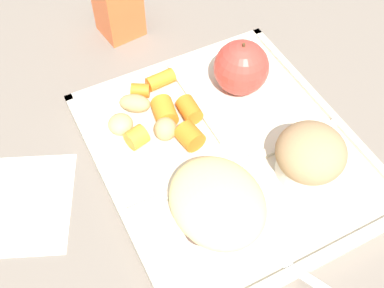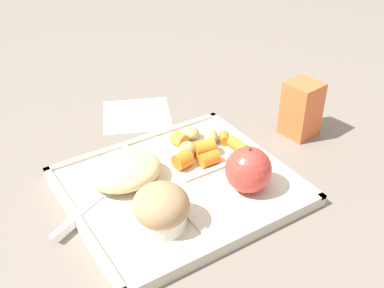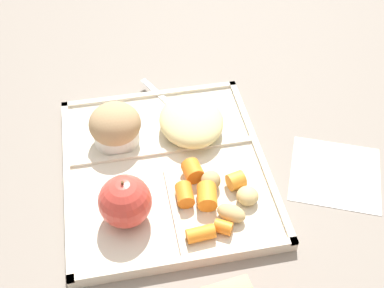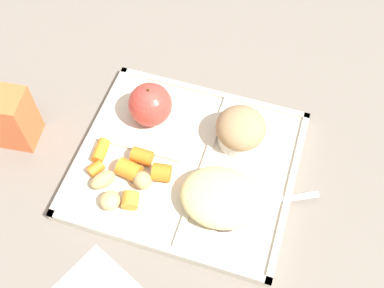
% 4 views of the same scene
% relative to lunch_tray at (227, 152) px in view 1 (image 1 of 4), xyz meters
% --- Properties ---
extents(ground, '(6.00, 6.00, 0.00)m').
position_rel_lunch_tray_xyz_m(ground, '(0.00, -0.00, -0.01)').
color(ground, slate).
extents(lunch_tray, '(0.33, 0.29, 0.02)m').
position_rel_lunch_tray_xyz_m(lunch_tray, '(0.00, 0.00, 0.00)').
color(lunch_tray, beige).
rests_on(lunch_tray, ground).
extents(green_apple, '(0.07, 0.07, 0.07)m').
position_rel_lunch_tray_xyz_m(green_apple, '(-0.08, 0.06, 0.04)').
color(green_apple, '#C63D33').
rests_on(green_apple, lunch_tray).
extents(bran_muffin, '(0.08, 0.08, 0.06)m').
position_rel_lunch_tray_xyz_m(bran_muffin, '(0.07, 0.06, 0.04)').
color(bran_muffin, silver).
rests_on(bran_muffin, lunch_tray).
extents(carrot_slice_near_corner, '(0.04, 0.03, 0.03)m').
position_rel_lunch_tray_xyz_m(carrot_slice_near_corner, '(-0.08, -0.05, 0.02)').
color(carrot_slice_near_corner, orange).
rests_on(carrot_slice_near_corner, lunch_tray).
extents(carrot_slice_large, '(0.03, 0.03, 0.03)m').
position_rel_lunch_tray_xyz_m(carrot_slice_large, '(-0.03, -0.04, 0.02)').
color(carrot_slice_large, orange).
rests_on(carrot_slice_large, lunch_tray).
extents(carrot_slice_back, '(0.03, 0.02, 0.02)m').
position_rel_lunch_tray_xyz_m(carrot_slice_back, '(-0.07, -0.02, 0.02)').
color(carrot_slice_back, orange).
rests_on(carrot_slice_back, lunch_tray).
extents(carrot_slice_center, '(0.03, 0.03, 0.02)m').
position_rel_lunch_tray_xyz_m(carrot_slice_center, '(-0.06, -0.09, 0.02)').
color(carrot_slice_center, orange).
rests_on(carrot_slice_center, lunch_tray).
extents(carrot_slice_diagonal, '(0.03, 0.03, 0.02)m').
position_rel_lunch_tray_xyz_m(carrot_slice_diagonal, '(-0.13, -0.06, 0.02)').
color(carrot_slice_diagonal, orange).
rests_on(carrot_slice_diagonal, lunch_tray).
extents(carrot_slice_edge, '(0.02, 0.04, 0.02)m').
position_rel_lunch_tray_xyz_m(carrot_slice_edge, '(-0.13, -0.03, 0.02)').
color(carrot_slice_edge, orange).
rests_on(carrot_slice_edge, lunch_tray).
extents(potato_chunk_large, '(0.04, 0.04, 0.02)m').
position_rel_lunch_tray_xyz_m(potato_chunk_large, '(-0.09, -0.10, 0.02)').
color(potato_chunk_large, tan).
rests_on(potato_chunk_large, lunch_tray).
extents(potato_chunk_browned, '(0.04, 0.05, 0.02)m').
position_rel_lunch_tray_xyz_m(potato_chunk_browned, '(-0.11, -0.07, 0.02)').
color(potato_chunk_browned, tan).
rests_on(potato_chunk_browned, lunch_tray).
extents(potato_chunk_wedge, '(0.04, 0.04, 0.03)m').
position_rel_lunch_tray_xyz_m(potato_chunk_wedge, '(-0.05, -0.06, 0.02)').
color(potato_chunk_wedge, tan).
rests_on(potato_chunk_wedge, lunch_tray).
extents(egg_noodle_pile, '(0.12, 0.10, 0.04)m').
position_rel_lunch_tray_xyz_m(egg_noodle_pile, '(0.07, -0.05, 0.03)').
color(egg_noodle_pile, '#D6C684').
rests_on(egg_noodle_pile, lunch_tray).
extents(meatball_side, '(0.03, 0.03, 0.03)m').
position_rel_lunch_tray_xyz_m(meatball_side, '(0.09, -0.08, 0.02)').
color(meatball_side, brown).
rests_on(meatball_side, lunch_tray).
extents(meatball_front, '(0.03, 0.03, 0.03)m').
position_rel_lunch_tray_xyz_m(meatball_front, '(0.08, -0.05, 0.02)').
color(meatball_front, brown).
rests_on(meatball_front, lunch_tray).
extents(meatball_center, '(0.04, 0.04, 0.04)m').
position_rel_lunch_tray_xyz_m(meatball_center, '(0.08, -0.05, 0.03)').
color(meatball_center, brown).
rests_on(meatball_center, lunch_tray).
extents(meatball_back, '(0.04, 0.04, 0.04)m').
position_rel_lunch_tray_xyz_m(meatball_back, '(0.06, -0.06, 0.02)').
color(meatball_back, brown).
rests_on(meatball_back, lunch_tray).
extents(plastic_fork, '(0.14, 0.08, 0.00)m').
position_rel_lunch_tray_xyz_m(plastic_fork, '(0.13, -0.03, 0.01)').
color(plastic_fork, white).
rests_on(plastic_fork, lunch_tray).
extents(milk_carton, '(0.06, 0.06, 0.10)m').
position_rel_lunch_tray_xyz_m(milk_carton, '(-0.28, -0.03, 0.04)').
color(milk_carton, orange).
rests_on(milk_carton, ground).
extents(paper_napkin, '(0.17, 0.17, 0.00)m').
position_rel_lunch_tray_xyz_m(paper_napkin, '(-0.05, -0.25, -0.01)').
color(paper_napkin, white).
rests_on(paper_napkin, ground).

